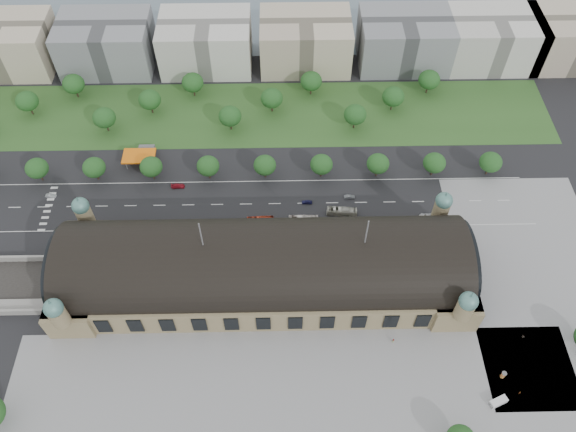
{
  "coord_description": "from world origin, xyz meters",
  "views": [
    {
      "loc": [
        6.83,
        -108.7,
        182.15
      ],
      "look_at": [
        9.23,
        20.65,
        14.0
      ],
      "focal_mm": 35.0,
      "sensor_mm": 36.0,
      "label": 1
    }
  ],
  "objects_px": {
    "parked_car_1": "(96,236)",
    "van_south": "(497,402)",
    "traffic_car_3": "(178,186)",
    "traffic_car_6": "(426,216)",
    "traffic_car_1": "(51,196)",
    "parked_car_5": "(153,238)",
    "traffic_car_5": "(349,197)",
    "traffic_car_4": "(307,202)",
    "pedestrian_1": "(520,393)",
    "parked_car_3": "(158,230)",
    "parked_car_0": "(86,231)",
    "petrol_station": "(143,153)",
    "traffic_car_2": "(149,222)",
    "pedestrian_0": "(393,341)",
    "bus_mid": "(303,220)",
    "parked_car_6": "(220,231)",
    "advertising_column": "(503,375)",
    "parked_car_2": "(86,239)",
    "parked_car_4": "(156,229)",
    "bus_east": "(342,211)",
    "pedestrian_2": "(523,336)",
    "bus_west": "(260,220)"
  },
  "relations": [
    {
      "from": "traffic_car_3",
      "to": "parked_car_1",
      "type": "bearing_deg",
      "value": 128.25
    },
    {
      "from": "parked_car_3",
      "to": "parked_car_6",
      "type": "distance_m",
      "value": 24.94
    },
    {
      "from": "traffic_car_2",
      "to": "traffic_car_5",
      "type": "height_order",
      "value": "traffic_car_5"
    },
    {
      "from": "traffic_car_3",
      "to": "traffic_car_5",
      "type": "height_order",
      "value": "traffic_car_3"
    },
    {
      "from": "traffic_car_2",
      "to": "pedestrian_0",
      "type": "xyz_separation_m",
      "value": [
        91.92,
        -53.63,
        0.26
      ]
    },
    {
      "from": "traffic_car_1",
      "to": "parked_car_5",
      "type": "distance_m",
      "value": 50.88
    },
    {
      "from": "petrol_station",
      "to": "bus_mid",
      "type": "relative_size",
      "value": 1.14
    },
    {
      "from": "traffic_car_6",
      "to": "pedestrian_0",
      "type": "distance_m",
      "value": 58.4
    },
    {
      "from": "traffic_car_1",
      "to": "parked_car_5",
      "type": "bearing_deg",
      "value": -112.33
    },
    {
      "from": "traffic_car_3",
      "to": "bus_west",
      "type": "relative_size",
      "value": 0.51
    },
    {
      "from": "traffic_car_6",
      "to": "parked_car_1",
      "type": "xyz_separation_m",
      "value": [
        -133.17,
        -7.22,
        -0.12
      ]
    },
    {
      "from": "traffic_car_3",
      "to": "parked_car_0",
      "type": "height_order",
      "value": "traffic_car_3"
    },
    {
      "from": "parked_car_5",
      "to": "petrol_station",
      "type": "bearing_deg",
      "value": 164.79
    },
    {
      "from": "parked_car_2",
      "to": "van_south",
      "type": "distance_m",
      "value": 161.8
    },
    {
      "from": "parked_car_3",
      "to": "parked_car_2",
      "type": "bearing_deg",
      "value": -111.69
    },
    {
      "from": "traffic_car_3",
      "to": "bus_mid",
      "type": "height_order",
      "value": "bus_mid"
    },
    {
      "from": "traffic_car_3",
      "to": "traffic_car_6",
      "type": "bearing_deg",
      "value": -101.97
    },
    {
      "from": "petrol_station",
      "to": "pedestrian_0",
      "type": "relative_size",
      "value": 7.11
    },
    {
      "from": "traffic_car_3",
      "to": "bus_east",
      "type": "height_order",
      "value": "bus_east"
    },
    {
      "from": "van_south",
      "to": "advertising_column",
      "type": "bearing_deg",
      "value": 43.48
    },
    {
      "from": "van_south",
      "to": "traffic_car_1",
      "type": "bearing_deg",
      "value": 129.19
    },
    {
      "from": "parked_car_3",
      "to": "advertising_column",
      "type": "relative_size",
      "value": 1.25
    },
    {
      "from": "parked_car_5",
      "to": "bus_east",
      "type": "bearing_deg",
      "value": 71.0
    },
    {
      "from": "traffic_car_4",
      "to": "traffic_car_5",
      "type": "xyz_separation_m",
      "value": [
        17.95,
        2.43,
        0.01
      ]
    },
    {
      "from": "parked_car_6",
      "to": "advertising_column",
      "type": "relative_size",
      "value": 1.63
    },
    {
      "from": "parked_car_1",
      "to": "parked_car_6",
      "type": "bearing_deg",
      "value": 67.99
    },
    {
      "from": "traffic_car_3",
      "to": "parked_car_1",
      "type": "relative_size",
      "value": 1.16
    },
    {
      "from": "pedestrian_1",
      "to": "parked_car_3",
      "type": "bearing_deg",
      "value": 102.69
    },
    {
      "from": "traffic_car_1",
      "to": "traffic_car_2",
      "type": "distance_m",
      "value": 45.65
    },
    {
      "from": "parked_car_1",
      "to": "van_south",
      "type": "relative_size",
      "value": 0.79
    },
    {
      "from": "traffic_car_5",
      "to": "pedestrian_1",
      "type": "height_order",
      "value": "pedestrian_1"
    },
    {
      "from": "parked_car_0",
      "to": "parked_car_1",
      "type": "xyz_separation_m",
      "value": [
        4.36,
        -2.55,
        -0.0
      ]
    },
    {
      "from": "bus_east",
      "to": "advertising_column",
      "type": "height_order",
      "value": "bus_east"
    },
    {
      "from": "parked_car_0",
      "to": "bus_mid",
      "type": "xyz_separation_m",
      "value": [
        87.2,
        3.09,
        1.03
      ]
    },
    {
      "from": "traffic_car_6",
      "to": "van_south",
      "type": "bearing_deg",
      "value": 7.84
    },
    {
      "from": "traffic_car_2",
      "to": "parked_car_4",
      "type": "relative_size",
      "value": 1.13
    },
    {
      "from": "bus_mid",
      "to": "parked_car_6",
      "type": "bearing_deg",
      "value": 99.18
    },
    {
      "from": "traffic_car_5",
      "to": "parked_car_1",
      "type": "distance_m",
      "value": 104.19
    },
    {
      "from": "traffic_car_6",
      "to": "pedestrian_0",
      "type": "bearing_deg",
      "value": -20.58
    },
    {
      "from": "traffic_car_5",
      "to": "pedestrian_2",
      "type": "xyz_separation_m",
      "value": [
        55.46,
        -64.51,
        0.13
      ]
    },
    {
      "from": "traffic_car_6",
      "to": "parked_car_2",
      "type": "bearing_deg",
      "value": -85.95
    },
    {
      "from": "traffic_car_5",
      "to": "parked_car_0",
      "type": "height_order",
      "value": "traffic_car_5"
    },
    {
      "from": "traffic_car_3",
      "to": "traffic_car_6",
      "type": "height_order",
      "value": "traffic_car_3"
    },
    {
      "from": "pedestrian_0",
      "to": "pedestrian_1",
      "type": "bearing_deg",
      "value": -38.8
    },
    {
      "from": "parked_car_0",
      "to": "pedestrian_1",
      "type": "xyz_separation_m",
      "value": [
        155.76,
        -68.94,
        0.22
      ]
    },
    {
      "from": "parked_car_5",
      "to": "van_south",
      "type": "bearing_deg",
      "value": 33.3
    },
    {
      "from": "traffic_car_2",
      "to": "advertising_column",
      "type": "xyz_separation_m",
      "value": [
        126.9,
        -66.86,
        0.9
      ]
    },
    {
      "from": "parked_car_5",
      "to": "advertising_column",
      "type": "distance_m",
      "value": 137.79
    },
    {
      "from": "pedestrian_0",
      "to": "pedestrian_2",
      "type": "height_order",
      "value": "pedestrian_0"
    },
    {
      "from": "pedestrian_2",
      "to": "bus_west",
      "type": "bearing_deg",
      "value": 53.06
    }
  ]
}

